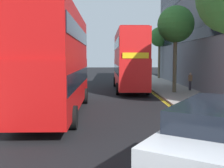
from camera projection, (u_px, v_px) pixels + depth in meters
The scene contains 10 objects.
sidewalk_right at pixel (197, 102), 18.59m from camera, with size 4.00×80.00×0.14m, color #9E9991.
sidewalk_left at pixel (9, 102), 18.36m from camera, with size 4.00×80.00×0.14m, color #9E9991.
kerb_line_outer at pixel (174, 108), 16.57m from camera, with size 0.10×56.00×0.01m, color yellow.
kerb_line_inner at pixel (172, 108), 16.57m from camera, with size 0.10×56.00×0.01m, color yellow.
double_decker_bus_away at pixel (57, 59), 14.67m from camera, with size 2.85×10.82×5.64m.
double_decker_bus_oncoming at pixel (129, 59), 25.70m from camera, with size 2.86×10.83×5.64m.
taxi_minivan at pixel (220, 154), 5.62m from camera, with size 4.12×5.07×2.12m.
pedestrian_far at pixel (190, 81), 24.66m from camera, with size 0.34×0.22×1.62m.
street_tree_near at pixel (176, 25), 22.97m from camera, with size 3.13×3.13×7.42m.
street_tree_far at pixel (159, 37), 39.56m from camera, with size 2.86×2.86×7.53m.
Camera 1 is at (0.26, -2.28, 3.07)m, focal length 42.98 mm.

